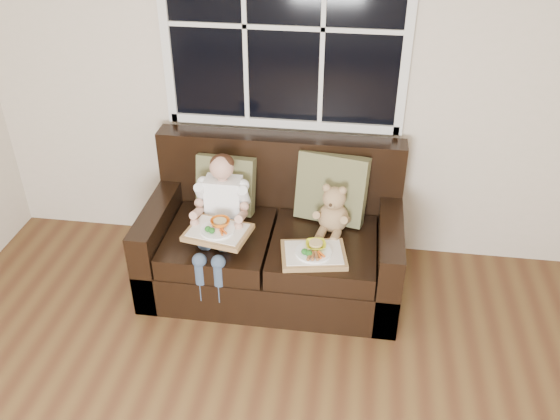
% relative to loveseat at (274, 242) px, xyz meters
% --- Properties ---
extents(room_walls, '(4.52, 5.02, 2.71)m').
position_rel_loveseat_xyz_m(room_walls, '(0.14, -2.02, 1.28)').
color(room_walls, beige).
rests_on(room_walls, ground).
extents(window_back, '(1.62, 0.04, 1.37)m').
position_rel_loveseat_xyz_m(window_back, '(0.00, 0.46, 1.34)').
color(window_back, black).
rests_on(window_back, room_walls).
extents(loveseat, '(1.70, 0.92, 0.96)m').
position_rel_loveseat_xyz_m(loveseat, '(0.00, 0.00, 0.00)').
color(loveseat, black).
rests_on(loveseat, ground).
extents(pillow_left, '(0.42, 0.22, 0.41)m').
position_rel_loveseat_xyz_m(pillow_left, '(-0.36, 0.15, 0.34)').
color(pillow_left, '#64653E').
rests_on(pillow_left, loveseat).
extents(pillow_right, '(0.50, 0.30, 0.48)m').
position_rel_loveseat_xyz_m(pillow_right, '(0.37, 0.15, 0.37)').
color(pillow_right, '#64653E').
rests_on(pillow_right, loveseat).
extents(child, '(0.35, 0.58, 0.79)m').
position_rel_loveseat_xyz_m(child, '(-0.33, -0.12, 0.32)').
color(child, white).
rests_on(child, loveseat).
extents(teddy_bear, '(0.23, 0.28, 0.36)m').
position_rel_loveseat_xyz_m(teddy_bear, '(0.40, -0.00, 0.28)').
color(teddy_bear, '#A18655').
rests_on(teddy_bear, loveseat).
extents(tray_left, '(0.44, 0.36, 0.09)m').
position_rel_loveseat_xyz_m(tray_left, '(-0.31, -0.29, 0.27)').
color(tray_left, '#A57E4A').
rests_on(tray_left, child).
extents(tray_right, '(0.45, 0.37, 0.09)m').
position_rel_loveseat_xyz_m(tray_right, '(0.30, -0.32, 0.17)').
color(tray_right, '#A57E4A').
rests_on(tray_right, loveseat).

